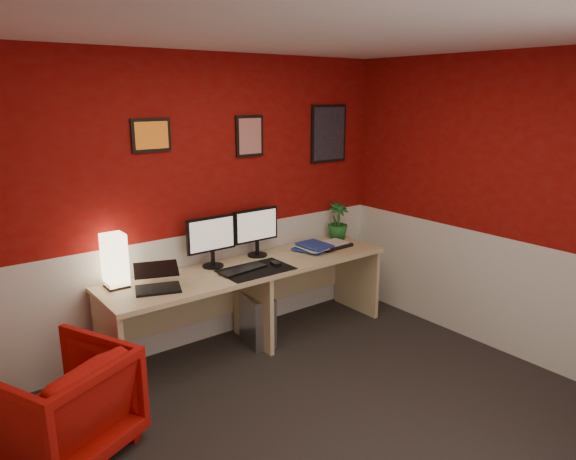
# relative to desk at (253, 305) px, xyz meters

# --- Properties ---
(ground) EXTENTS (4.00, 3.50, 0.01)m
(ground) POSITION_rel_desk_xyz_m (-0.36, -1.41, -0.36)
(ground) COLOR black
(ground) RESTS_ON ground
(ceiling) EXTENTS (4.00, 3.50, 0.01)m
(ceiling) POSITION_rel_desk_xyz_m (-0.36, -1.41, 2.13)
(ceiling) COLOR white
(ceiling) RESTS_ON ground
(wall_back) EXTENTS (4.00, 0.01, 2.50)m
(wall_back) POSITION_rel_desk_xyz_m (-0.36, 0.34, 0.89)
(wall_back) COLOR maroon
(wall_back) RESTS_ON ground
(wall_right) EXTENTS (0.01, 3.50, 2.50)m
(wall_right) POSITION_rel_desk_xyz_m (1.64, -1.41, 0.89)
(wall_right) COLOR maroon
(wall_right) RESTS_ON ground
(wainscot_back) EXTENTS (4.00, 0.01, 1.00)m
(wainscot_back) POSITION_rel_desk_xyz_m (-0.36, 0.34, 0.14)
(wainscot_back) COLOR silver
(wainscot_back) RESTS_ON ground
(wainscot_right) EXTENTS (0.01, 3.50, 1.00)m
(wainscot_right) POSITION_rel_desk_xyz_m (1.63, -1.41, 0.14)
(wainscot_right) COLOR silver
(wainscot_right) RESTS_ON ground
(desk) EXTENTS (2.60, 0.65, 0.73)m
(desk) POSITION_rel_desk_xyz_m (0.00, 0.00, 0.00)
(desk) COLOR #CAB581
(desk) RESTS_ON ground
(shoji_lamp) EXTENTS (0.16, 0.16, 0.40)m
(shoji_lamp) POSITION_rel_desk_xyz_m (-1.11, 0.20, 0.56)
(shoji_lamp) COLOR #FFE5B2
(shoji_lamp) RESTS_ON desk
(laptop) EXTENTS (0.39, 0.33, 0.22)m
(laptop) POSITION_rel_desk_xyz_m (-0.88, -0.06, 0.47)
(laptop) COLOR black
(laptop) RESTS_ON desk
(monitor_left) EXTENTS (0.45, 0.06, 0.58)m
(monitor_left) POSITION_rel_desk_xyz_m (-0.28, 0.18, 0.66)
(monitor_left) COLOR black
(monitor_left) RESTS_ON desk
(monitor_right) EXTENTS (0.45, 0.06, 0.58)m
(monitor_right) POSITION_rel_desk_xyz_m (0.20, 0.21, 0.66)
(monitor_right) COLOR black
(monitor_right) RESTS_ON desk
(desk_mat) EXTENTS (0.60, 0.38, 0.01)m
(desk_mat) POSITION_rel_desk_xyz_m (-0.04, -0.12, 0.37)
(desk_mat) COLOR black
(desk_mat) RESTS_ON desk
(keyboard) EXTENTS (0.43, 0.19, 0.02)m
(keyboard) POSITION_rel_desk_xyz_m (-0.14, -0.08, 0.38)
(keyboard) COLOR black
(keyboard) RESTS_ON desk_mat
(mouse) EXTENTS (0.08, 0.11, 0.03)m
(mouse) POSITION_rel_desk_xyz_m (0.15, -0.14, 0.39)
(mouse) COLOR black
(mouse) RESTS_ON desk_mat
(book_bottom) EXTENTS (0.29, 0.34, 0.03)m
(book_bottom) POSITION_rel_desk_xyz_m (0.57, -0.00, 0.38)
(book_bottom) COLOR #213A9A
(book_bottom) RESTS_ON desk
(book_middle) EXTENTS (0.22, 0.29, 0.02)m
(book_middle) POSITION_rel_desk_xyz_m (0.57, 0.01, 0.40)
(book_middle) COLOR silver
(book_middle) RESTS_ON book_bottom
(book_top) EXTENTS (0.24, 0.31, 0.03)m
(book_top) POSITION_rel_desk_xyz_m (0.57, -0.03, 0.43)
(book_top) COLOR #213A9A
(book_top) RESTS_ON book_middle
(zen_tray) EXTENTS (0.36, 0.27, 0.03)m
(zen_tray) POSITION_rel_desk_xyz_m (0.93, 0.01, 0.38)
(zen_tray) COLOR black
(zen_tray) RESTS_ON desk
(potted_plant) EXTENTS (0.25, 0.25, 0.37)m
(potted_plant) POSITION_rel_desk_xyz_m (1.16, 0.18, 0.55)
(potted_plant) COLOR #19591E
(potted_plant) RESTS_ON desk
(pc_tower) EXTENTS (0.28, 0.48, 0.45)m
(pc_tower) POSITION_rel_desk_xyz_m (0.05, 0.02, -0.14)
(pc_tower) COLOR #99999E
(pc_tower) RESTS_ON ground
(armchair) EXTENTS (0.97, 0.98, 0.68)m
(armchair) POSITION_rel_desk_xyz_m (-1.75, -0.53, -0.03)
(armchair) COLOR #AD130D
(armchair) RESTS_ON ground
(art_left) EXTENTS (0.32, 0.02, 0.26)m
(art_left) POSITION_rel_desk_xyz_m (-0.70, 0.33, 1.49)
(art_left) COLOR orange
(art_left) RESTS_ON wall_back
(art_center) EXTENTS (0.28, 0.02, 0.36)m
(art_center) POSITION_rel_desk_xyz_m (0.22, 0.33, 1.44)
(art_center) COLOR red
(art_center) RESTS_ON wall_back
(art_right) EXTENTS (0.44, 0.02, 0.56)m
(art_right) POSITION_rel_desk_xyz_m (1.15, 0.33, 1.42)
(art_right) COLOR black
(art_right) RESTS_ON wall_back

